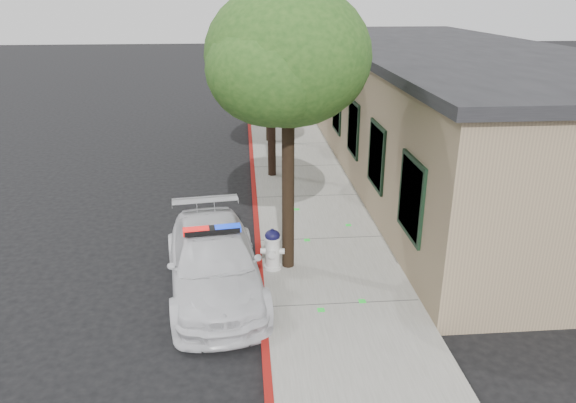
% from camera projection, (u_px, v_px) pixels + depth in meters
% --- Properties ---
extents(ground, '(120.00, 120.00, 0.00)m').
position_uv_depth(ground, '(260.00, 314.00, 10.48)').
color(ground, black).
rests_on(ground, ground).
extents(sidewalk, '(3.20, 60.00, 0.15)m').
position_uv_depth(sidewalk, '(320.00, 241.00, 13.36)').
color(sidewalk, gray).
rests_on(sidewalk, ground).
extents(red_curb, '(0.14, 60.00, 0.16)m').
position_uv_depth(red_curb, '(258.00, 243.00, 13.24)').
color(red_curb, '#A01511').
rests_on(red_curb, ground).
extents(clapboard_building, '(7.30, 20.89, 4.24)m').
position_uv_depth(clapboard_building, '(442.00, 108.00, 18.58)').
color(clapboard_building, '#9A8464').
rests_on(clapboard_building, ground).
extents(police_car, '(2.44, 4.79, 1.45)m').
position_uv_depth(police_car, '(214.00, 262.00, 11.07)').
color(police_car, silver).
rests_on(police_car, ground).
extents(fire_hydrant, '(0.54, 0.47, 0.94)m').
position_uv_depth(fire_hydrant, '(273.00, 249.00, 11.74)').
color(fire_hydrant, silver).
rests_on(fire_hydrant, sidewalk).
extents(street_tree_near, '(3.27, 3.29, 5.95)m').
position_uv_depth(street_tree_near, '(289.00, 63.00, 10.41)').
color(street_tree_near, black).
rests_on(street_tree_near, sidewalk).
extents(street_tree_mid, '(3.32, 3.13, 5.98)m').
position_uv_depth(street_tree_mid, '(271.00, 35.00, 16.40)').
color(street_tree_mid, black).
rests_on(street_tree_mid, sidewalk).
extents(street_tree_far, '(3.11, 2.92, 5.52)m').
position_uv_depth(street_tree_far, '(269.00, 36.00, 20.64)').
color(street_tree_far, black).
rests_on(street_tree_far, sidewalk).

